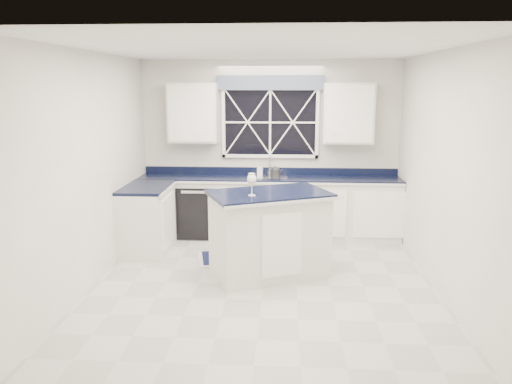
# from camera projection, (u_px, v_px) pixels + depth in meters

# --- Properties ---
(ground) EXTENTS (4.50, 4.50, 0.00)m
(ground) POSITION_uv_depth(u_px,v_px,m) (263.00, 284.00, 5.92)
(ground) COLOR #B9B9B4
(ground) RESTS_ON ground
(back_wall) EXTENTS (4.00, 0.10, 2.70)m
(back_wall) POSITION_uv_depth(u_px,v_px,m) (270.00, 148.00, 7.83)
(back_wall) COLOR silver
(back_wall) RESTS_ON ground
(base_cabinets) EXTENTS (3.99, 1.60, 0.90)m
(base_cabinets) POSITION_uv_depth(u_px,v_px,m) (247.00, 210.00, 7.58)
(base_cabinets) COLOR white
(base_cabinets) RESTS_ON ground
(countertop) EXTENTS (3.98, 0.64, 0.04)m
(countertop) POSITION_uv_depth(u_px,v_px,m) (269.00, 178.00, 7.62)
(countertop) COLOR black
(countertop) RESTS_ON base_cabinets
(dishwasher) EXTENTS (0.60, 0.58, 0.82)m
(dishwasher) POSITION_uv_depth(u_px,v_px,m) (199.00, 209.00, 7.80)
(dishwasher) COLOR black
(dishwasher) RESTS_ON ground
(window) EXTENTS (1.65, 0.09, 1.26)m
(window) POSITION_uv_depth(u_px,v_px,m) (270.00, 117.00, 7.68)
(window) COLOR black
(window) RESTS_ON ground
(upper_cabinets) EXTENTS (3.10, 0.34, 0.90)m
(upper_cabinets) POSITION_uv_depth(u_px,v_px,m) (270.00, 113.00, 7.55)
(upper_cabinets) COLOR white
(upper_cabinets) RESTS_ON ground
(faucet) EXTENTS (0.05, 0.20, 0.30)m
(faucet) POSITION_uv_depth(u_px,v_px,m) (270.00, 165.00, 7.78)
(faucet) COLOR silver
(faucet) RESTS_ON countertop
(island) EXTENTS (1.62, 1.34, 1.05)m
(island) POSITION_uv_depth(u_px,v_px,m) (269.00, 233.00, 6.14)
(island) COLOR white
(island) RESTS_ON ground
(rug) EXTENTS (1.22, 0.89, 0.02)m
(rug) POSITION_uv_depth(u_px,v_px,m) (239.00, 257.00, 6.83)
(rug) COLOR #B1B1AC
(rug) RESTS_ON ground
(kettle) EXTENTS (0.24, 0.19, 0.17)m
(kettle) POSITION_uv_depth(u_px,v_px,m) (275.00, 172.00, 7.61)
(kettle) COLOR #2F2F31
(kettle) RESTS_ON countertop
(wine_glass) EXTENTS (0.11, 0.11, 0.27)m
(wine_glass) POSITION_uv_depth(u_px,v_px,m) (252.00, 180.00, 5.80)
(wine_glass) COLOR white
(wine_glass) RESTS_ON island
(soap_bottle) EXTENTS (0.09, 0.09, 0.18)m
(soap_bottle) POSITION_uv_depth(u_px,v_px,m) (260.00, 169.00, 7.76)
(soap_bottle) COLOR silver
(soap_bottle) RESTS_ON countertop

